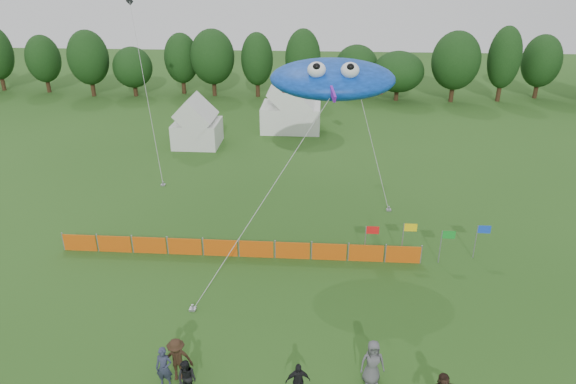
# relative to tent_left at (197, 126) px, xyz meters

# --- Properties ---
(ground) EXTENTS (160.00, 160.00, 0.00)m
(ground) POSITION_rel_tent_left_xyz_m (9.54, -27.21, -1.76)
(ground) COLOR #234C16
(ground) RESTS_ON ground
(treeline) EXTENTS (104.57, 8.78, 8.36)m
(treeline) POSITION_rel_tent_left_xyz_m (11.14, 17.72, 2.42)
(treeline) COLOR #382314
(treeline) RESTS_ON ground
(tent_left) EXTENTS (3.96, 3.96, 3.49)m
(tent_left) POSITION_rel_tent_left_xyz_m (0.00, 0.00, 0.00)
(tent_left) COLOR silver
(tent_left) RESTS_ON ground
(tent_right) EXTENTS (5.67, 4.54, 4.00)m
(tent_right) POSITION_rel_tent_left_xyz_m (7.97, 5.16, 0.26)
(tent_right) COLOR white
(tent_right) RESTS_ON ground
(barrier_fence) EXTENTS (19.90, 0.06, 1.00)m
(barrier_fence) POSITION_rel_tent_left_xyz_m (6.59, -18.58, -1.26)
(barrier_fence) COLOR #CB4F0B
(barrier_fence) RESTS_ON ground
(flag_row) EXTENTS (6.73, 0.68, 2.21)m
(flag_row) POSITION_rel_tent_left_xyz_m (16.68, -18.19, -0.37)
(flag_row) COLOR gray
(flag_row) RESTS_ON ground
(spectator_a) EXTENTS (0.66, 0.44, 1.78)m
(spectator_a) POSITION_rel_tent_left_xyz_m (5.31, -28.19, -0.88)
(spectator_a) COLOR #2A2E46
(spectator_a) RESTS_ON ground
(spectator_b) EXTENTS (0.92, 0.80, 1.60)m
(spectator_b) POSITION_rel_tent_left_xyz_m (6.29, -28.61, -0.96)
(spectator_b) COLOR black
(spectator_b) RESTS_ON ground
(spectator_c) EXTENTS (1.31, 0.90, 1.86)m
(spectator_c) POSITION_rel_tent_left_xyz_m (5.70, -27.77, -0.83)
(spectator_c) COLOR #301F13
(spectator_c) RESTS_ON ground
(spectator_d) EXTENTS (0.99, 0.57, 1.60)m
(spectator_d) POSITION_rel_tent_left_xyz_m (10.41, -28.43, -0.97)
(spectator_d) COLOR black
(spectator_d) RESTS_ON ground
(spectator_e) EXTENTS (1.01, 0.73, 1.93)m
(spectator_e) POSITION_rel_tent_left_xyz_m (13.22, -27.43, -0.80)
(spectator_e) COLOR #4F4F54
(spectator_e) RESTS_ON ground
(stingray_kite) EXTENTS (9.89, 17.30, 10.46)m
(stingray_kite) POSITION_rel_tent_left_xyz_m (11.54, -14.79, 7.46)
(stingray_kite) COLOR blue
(stingray_kite) RESTS_ON ground
(small_kite_white) EXTENTS (2.58, 8.94, 6.66)m
(small_kite_white) POSITION_rel_tent_left_xyz_m (14.22, -6.05, 2.57)
(small_kite_white) COLOR white
(small_kite_white) RESTS_ON ground
(small_kite_dark) EXTENTS (5.47, 11.32, 12.28)m
(small_kite_dark) POSITION_rel_tent_left_xyz_m (-3.08, -3.38, 4.52)
(small_kite_dark) COLOR black
(small_kite_dark) RESTS_ON ground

